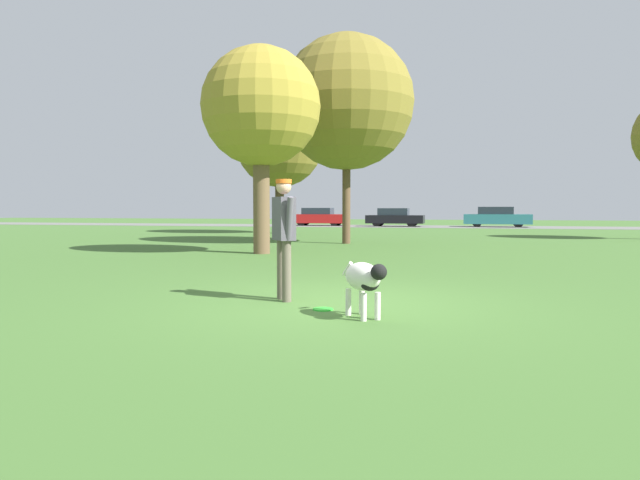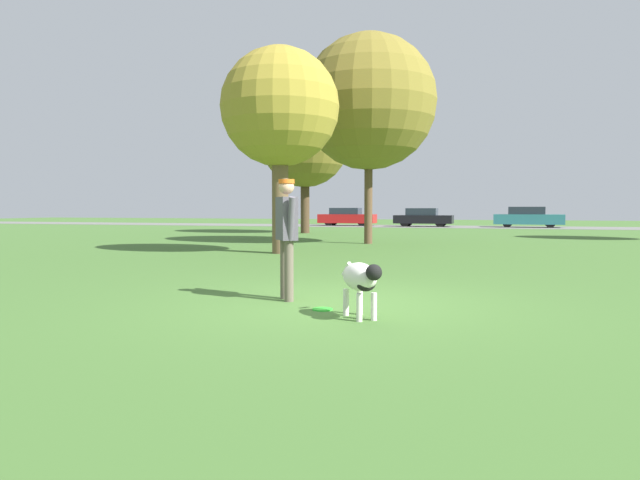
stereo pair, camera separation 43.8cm
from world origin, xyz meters
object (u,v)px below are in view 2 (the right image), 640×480
object	(u,v)px
frisbee	(322,309)
parked_car_black	(423,217)
person	(287,228)
tree_near_left	(280,108)
dog	(361,279)
tree_far_left	(305,144)
parked_car_teal	(528,217)
parked_car_red	(347,217)
tree_mid_center	(369,102)

from	to	relation	value
frisbee	parked_car_black	world-z (taller)	parked_car_black
person	tree_near_left	size ratio (longest dim) A/B	0.29
dog	tree_far_left	bearing A→B (deg)	162.71
frisbee	parked_car_teal	world-z (taller)	parked_car_teal
dog	parked_car_black	bearing A→B (deg)	148.15
tree_near_left	parked_car_teal	world-z (taller)	tree_near_left
person	parked_car_red	xyz separation A→B (m)	(-8.12, 34.32, -0.37)
dog	parked_car_black	distance (m)	35.10
tree_near_left	tree_far_left	bearing A→B (deg)	105.89
dog	tree_mid_center	world-z (taller)	tree_mid_center
tree_mid_center	tree_far_left	xyz separation A→B (m)	(-5.20, 7.91, -0.52)
tree_mid_center	parked_car_black	distance (m)	21.19
person	dog	distance (m)	1.77
frisbee	parked_car_teal	xyz separation A→B (m)	(4.11, 34.83, 0.69)
person	parked_car_teal	xyz separation A→B (m)	(4.83, 34.22, -0.33)
frisbee	dog	bearing A→B (deg)	-34.16
dog	tree_near_left	distance (m)	10.69
tree_far_left	parked_car_black	distance (m)	14.18
tree_near_left	parked_car_teal	distance (m)	27.72
parked_car_red	parked_car_teal	world-z (taller)	parked_car_teal
frisbee	parked_car_teal	bearing A→B (deg)	83.27
frisbee	tree_far_left	distance (m)	23.50
person	tree_mid_center	distance (m)	13.95
tree_near_left	parked_car_red	bearing A→B (deg)	100.55
person	tree_mid_center	world-z (taller)	tree_mid_center
tree_mid_center	parked_car_red	xyz separation A→B (m)	(-6.36, 21.12, -4.55)
parked_car_red	parked_car_black	world-z (taller)	parked_car_red
parked_car_teal	parked_car_black	bearing A→B (deg)	-174.84
dog	parked_car_teal	world-z (taller)	parked_car_teal
tree_mid_center	parked_car_red	bearing A→B (deg)	106.77
person	tree_near_left	world-z (taller)	tree_near_left
parked_car_black	tree_near_left	bearing A→B (deg)	-90.69
frisbee	parked_car_black	size ratio (longest dim) A/B	0.06
frisbee	tree_mid_center	world-z (taller)	tree_mid_center
frisbee	tree_near_left	bearing A→B (deg)	114.69
person	dog	xyz separation A→B (m)	(1.33, -1.02, -0.56)
tree_mid_center	tree_near_left	xyz separation A→B (m)	(-1.45, -5.27, -1.02)
parked_car_teal	frisbee	bearing A→B (deg)	-94.24
tree_near_left	tree_far_left	distance (m)	13.71
person	frisbee	bearing A→B (deg)	14.94
tree_near_left	parked_car_teal	size ratio (longest dim) A/B	1.28
dog	tree_mid_center	size ratio (longest dim) A/B	0.11
tree_mid_center	parked_car_teal	world-z (taller)	tree_mid_center
dog	tree_mid_center	bearing A→B (deg)	154.42
parked_car_red	parked_car_black	bearing A→B (deg)	-4.87
tree_mid_center	parked_car_red	size ratio (longest dim) A/B	1.80
parked_car_teal	tree_far_left	bearing A→B (deg)	-129.45
frisbee	parked_car_red	distance (m)	36.03
person	tree_near_left	bearing A→B (deg)	167.00
tree_near_left	parked_car_black	size ratio (longest dim) A/B	1.42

